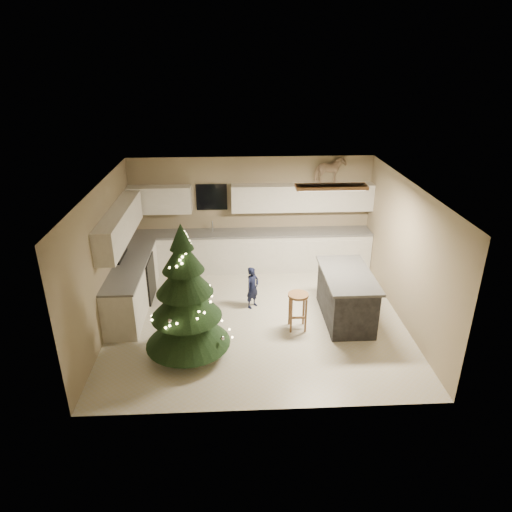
# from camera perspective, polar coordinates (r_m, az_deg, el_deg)

# --- Properties ---
(ground_plane) EXTENTS (5.50, 5.50, 0.00)m
(ground_plane) POSITION_cam_1_polar(r_m,az_deg,el_deg) (8.89, 0.12, -7.71)
(ground_plane) COLOR beige
(room_shell) EXTENTS (5.52, 5.02, 2.61)m
(room_shell) POSITION_cam_1_polar(r_m,az_deg,el_deg) (8.11, 0.29, 2.89)
(room_shell) COLOR #8B7D5C
(room_shell) RESTS_ON ground_plane
(cabinetry) EXTENTS (5.50, 3.20, 2.00)m
(cabinetry) POSITION_cam_1_polar(r_m,az_deg,el_deg) (10.01, -5.59, 0.84)
(cabinetry) COLOR silver
(cabinetry) RESTS_ON ground_plane
(island) EXTENTS (0.90, 1.70, 0.95)m
(island) POSITION_cam_1_polar(r_m,az_deg,el_deg) (8.81, 11.18, -4.91)
(island) COLOR black
(island) RESTS_ON ground_plane
(bar_stool) EXTENTS (0.37, 0.37, 0.72)m
(bar_stool) POSITION_cam_1_polar(r_m,az_deg,el_deg) (8.34, 5.26, -5.82)
(bar_stool) COLOR brown
(bar_stool) RESTS_ON ground_plane
(christmas_tree) EXTENTS (1.46, 1.41, 2.34)m
(christmas_tree) POSITION_cam_1_polar(r_m,az_deg,el_deg) (7.51, -8.76, -5.90)
(christmas_tree) COLOR #3F2816
(christmas_tree) RESTS_ON ground_plane
(toddler) EXTENTS (0.37, 0.37, 0.86)m
(toddler) POSITION_cam_1_polar(r_m,az_deg,el_deg) (9.05, -0.44, -3.96)
(toddler) COLOR black
(toddler) RESTS_ON ground_plane
(rocking_horse) EXTENTS (0.74, 0.48, 0.60)m
(rocking_horse) POSITION_cam_1_polar(r_m,az_deg,el_deg) (10.39, 9.18, 10.51)
(rocking_horse) COLOR brown
(rocking_horse) RESTS_ON cabinetry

